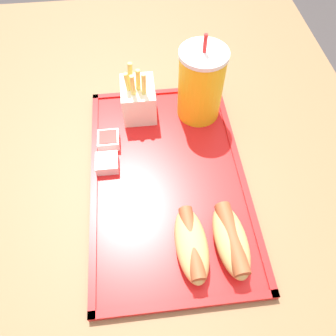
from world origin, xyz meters
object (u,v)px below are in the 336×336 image
at_px(hot_dog_near, 191,244).
at_px(sauce_cup_ketchup, 109,140).
at_px(fries_carton, 138,99).
at_px(soda_cup, 201,85).
at_px(hot_dog_far, 231,240).
at_px(sauce_cup_mayo, 107,163).

relative_size(hot_dog_near, sauce_cup_ketchup, 3.09).
distance_m(hot_dog_near, fries_carton, 0.33).
height_order(soda_cup, hot_dog_far, soda_cup).
height_order(hot_dog_far, sauce_cup_mayo, hot_dog_far).
xyz_separation_m(hot_dog_far, fries_carton, (-0.32, -0.13, 0.02)).
bearing_deg(hot_dog_near, fries_carton, -168.61).
height_order(soda_cup, sauce_cup_ketchup, soda_cup).
relative_size(soda_cup, fries_carton, 1.56).
distance_m(hot_dog_far, fries_carton, 0.34).
xyz_separation_m(hot_dog_far, sauce_cup_mayo, (-0.18, -0.20, -0.01)).
xyz_separation_m(hot_dog_near, fries_carton, (-0.32, -0.06, 0.02)).
xyz_separation_m(fries_carton, sauce_cup_mayo, (0.14, -0.07, -0.03)).
height_order(soda_cup, sauce_cup_mayo, soda_cup).
bearing_deg(hot_dog_near, hot_dog_far, 90.00).
xyz_separation_m(hot_dog_near, sauce_cup_ketchup, (-0.24, -0.13, -0.01)).
xyz_separation_m(sauce_cup_mayo, sauce_cup_ketchup, (-0.06, 0.00, 0.00)).
relative_size(sauce_cup_mayo, sauce_cup_ketchup, 1.00).
relative_size(hot_dog_far, sauce_cup_mayo, 3.12).
distance_m(fries_carton, sauce_cup_mayo, 0.16).
bearing_deg(sauce_cup_ketchup, hot_dog_far, 39.30).
distance_m(hot_dog_far, hot_dog_near, 0.06).
bearing_deg(sauce_cup_mayo, hot_dog_far, 47.44).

